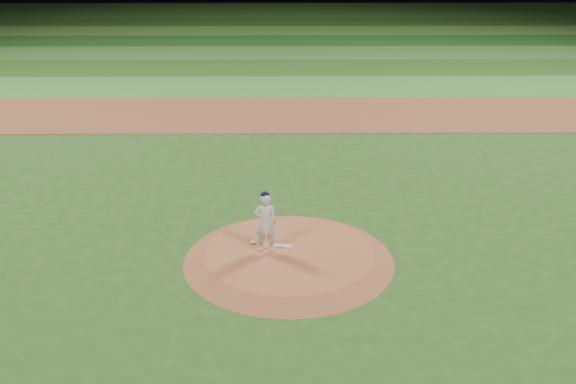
% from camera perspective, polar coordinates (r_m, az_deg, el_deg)
% --- Properties ---
extents(ground, '(120.00, 120.00, 0.00)m').
position_cam_1_polar(ground, '(16.92, 0.07, -6.06)').
color(ground, '#28501A').
rests_on(ground, ground).
extents(infield_dirt_band, '(70.00, 6.00, 0.02)m').
position_cam_1_polar(infield_dirt_band, '(29.96, -0.22, 6.94)').
color(infield_dirt_band, brown).
rests_on(infield_dirt_band, ground).
extents(outfield_stripe_0, '(70.00, 5.00, 0.02)m').
position_cam_1_polar(outfield_stripe_0, '(35.28, -0.28, 9.35)').
color(outfield_stripe_0, '#397C2D').
rests_on(outfield_stripe_0, ground).
extents(outfield_stripe_1, '(70.00, 5.00, 0.02)m').
position_cam_1_polar(outfield_stripe_1, '(40.17, -0.31, 11.00)').
color(outfield_stripe_1, '#274E19').
rests_on(outfield_stripe_1, ground).
extents(outfield_stripe_2, '(70.00, 5.00, 0.02)m').
position_cam_1_polar(outfield_stripe_2, '(45.07, -0.34, 12.28)').
color(outfield_stripe_2, '#346825').
rests_on(outfield_stripe_2, ground).
extents(outfield_stripe_3, '(70.00, 5.00, 0.02)m').
position_cam_1_polar(outfield_stripe_3, '(50.00, -0.37, 13.31)').
color(outfield_stripe_3, '#1A4616').
rests_on(outfield_stripe_3, ground).
extents(outfield_stripe_4, '(70.00, 5.00, 0.02)m').
position_cam_1_polar(outfield_stripe_4, '(54.94, -0.39, 14.16)').
color(outfield_stripe_4, '#396525').
rests_on(outfield_stripe_4, ground).
extents(outfield_stripe_5, '(70.00, 5.00, 0.02)m').
position_cam_1_polar(outfield_stripe_5, '(59.89, -0.40, 14.87)').
color(outfield_stripe_5, '#1F4215').
rests_on(outfield_stripe_5, ground).
extents(pitchers_mound, '(5.50, 5.50, 0.25)m').
position_cam_1_polar(pitchers_mound, '(16.86, 0.07, -5.69)').
color(pitchers_mound, '#A45632').
rests_on(pitchers_mound, ground).
extents(pitching_rubber, '(0.58, 0.21, 0.03)m').
position_cam_1_polar(pitching_rubber, '(17.05, -0.58, -4.80)').
color(pitching_rubber, silver).
rests_on(pitching_rubber, pitchers_mound).
extents(rosin_bag, '(0.13, 0.13, 0.07)m').
position_cam_1_polar(rosin_bag, '(17.21, -3.11, -4.48)').
color(rosin_bag, white).
rests_on(rosin_bag, pitchers_mound).
extents(pitcher_on_mound, '(0.60, 0.40, 1.68)m').
position_cam_1_polar(pitcher_on_mound, '(16.46, -2.02, -2.72)').
color(pitcher_on_mound, silver).
rests_on(pitcher_on_mound, pitchers_mound).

